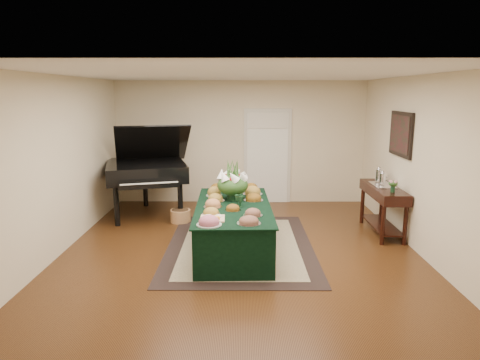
{
  "coord_description": "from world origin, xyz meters",
  "views": [
    {
      "loc": [
        0.03,
        -6.47,
        2.43
      ],
      "look_at": [
        0.0,
        0.3,
        1.05
      ],
      "focal_mm": 32.0,
      "sensor_mm": 36.0,
      "label": 1
    }
  ],
  "objects_px": {
    "mahogany_sideboard": "(383,197)",
    "buffet_table": "(233,228)",
    "floral_centerpiece": "(233,181)",
    "grand_piano": "(147,169)"
  },
  "relations": [
    {
      "from": "buffet_table",
      "to": "grand_piano",
      "type": "bearing_deg",
      "value": 131.42
    },
    {
      "from": "buffet_table",
      "to": "grand_piano",
      "type": "relative_size",
      "value": 1.17
    },
    {
      "from": "floral_centerpiece",
      "to": "mahogany_sideboard",
      "type": "height_order",
      "value": "floral_centerpiece"
    },
    {
      "from": "buffet_table",
      "to": "mahogany_sideboard",
      "type": "xyz_separation_m",
      "value": [
        2.6,
        0.84,
        0.29
      ]
    },
    {
      "from": "buffet_table",
      "to": "floral_centerpiece",
      "type": "relative_size",
      "value": 4.67
    },
    {
      "from": "floral_centerpiece",
      "to": "grand_piano",
      "type": "height_order",
      "value": "grand_piano"
    },
    {
      "from": "buffet_table",
      "to": "mahogany_sideboard",
      "type": "distance_m",
      "value": 2.75
    },
    {
      "from": "mahogany_sideboard",
      "to": "buffet_table",
      "type": "bearing_deg",
      "value": -162.0
    },
    {
      "from": "mahogany_sideboard",
      "to": "floral_centerpiece",
      "type": "bearing_deg",
      "value": -169.58
    },
    {
      "from": "grand_piano",
      "to": "mahogany_sideboard",
      "type": "bearing_deg",
      "value": -14.98
    }
  ]
}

